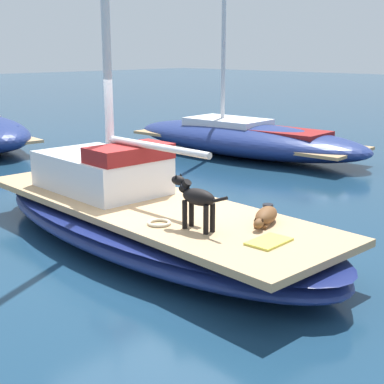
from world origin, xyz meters
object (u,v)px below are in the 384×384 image
dog_brown (266,216)px  sailboat_main (146,223)px  dog_black (196,198)px  coiled_rope (159,223)px  moored_boat_starboard_side (244,138)px  deck_winch (268,212)px  deck_towel (269,242)px

dog_brown → sailboat_main: bearing=102.2°
dog_black → dog_brown: bearing=-31.6°
coiled_rope → moored_boat_starboard_side: (7.60, 4.76, -0.18)m
sailboat_main → moored_boat_starboard_side: (6.99, 3.79, 0.17)m
moored_boat_starboard_side → deck_winch: bearing=-138.4°
sailboat_main → deck_winch: (0.64, -1.85, 0.42)m
sailboat_main → dog_brown: (0.43, -1.98, 0.43)m
moored_boat_starboard_side → dog_black: bearing=-144.6°
deck_towel → coiled_rope: bearing=106.4°
sailboat_main → coiled_rope: (-0.60, -0.97, 0.35)m
sailboat_main → deck_towel: 2.51m
deck_winch → coiled_rope: size_ratio=0.65×
sailboat_main → dog_brown: 2.07m
deck_towel → dog_brown: bearing=40.6°
sailboat_main → dog_black: 1.70m
dog_black → deck_towel: size_ratio=1.68×
deck_towel → moored_boat_starboard_side: size_ratio=0.07×
dog_black → deck_winch: bearing=-20.1°
coiled_rope → moored_boat_starboard_side: moored_boat_starboard_side is taller
dog_black → deck_towel: (0.24, -1.01, -0.41)m
deck_winch → deck_towel: bearing=-141.9°
sailboat_main → moored_boat_starboard_side: moored_boat_starboard_side is taller
dog_brown → moored_boat_starboard_side: 8.75m
sailboat_main → deck_winch: bearing=-70.8°
sailboat_main → moored_boat_starboard_side: 7.96m
coiled_rope → deck_towel: 1.57m
coiled_rope → deck_towel: bearing=-73.6°
dog_black → dog_brown: 1.02m
deck_towel → deck_winch: bearing=38.1°
dog_black → moored_boat_starboard_side: bearing=35.4°
deck_winch → moored_boat_starboard_side: moored_boat_starboard_side is taller
coiled_rope → deck_winch: bearing=-35.2°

